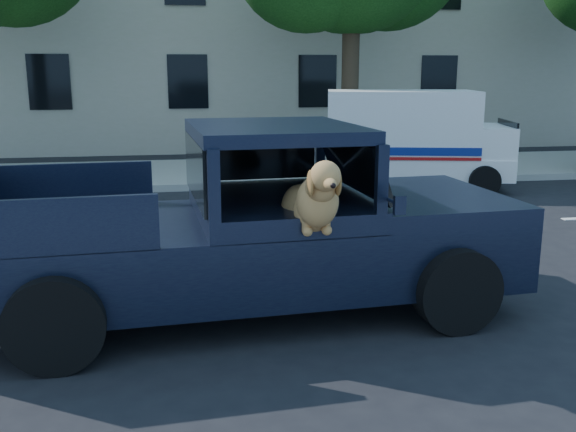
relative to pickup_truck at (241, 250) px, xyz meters
name	(u,v)px	position (x,y,z in m)	size (l,w,h in m)	color
ground	(122,319)	(-1.27, -0.05, -0.67)	(120.00, 120.00, 0.00)	black
far_sidewalk	(152,174)	(-1.27, 9.15, -0.60)	(60.00, 4.00, 0.15)	gray
lane_stripes	(267,232)	(0.73, 3.35, -0.67)	(21.60, 0.14, 0.01)	silver
building_main	(243,12)	(1.73, 16.45, 3.83)	(26.00, 6.00, 9.00)	#BEB29D
pickup_truck	(241,250)	(0.00, 0.00, 0.00)	(5.69, 2.96, 1.99)	black
mail_truck	(412,146)	(4.37, 6.69, 0.25)	(4.16, 2.69, 2.11)	silver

